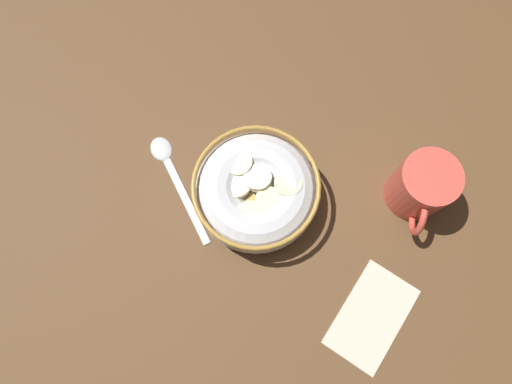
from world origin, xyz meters
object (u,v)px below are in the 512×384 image
Objects in this scene: spoon at (170,167)px; folded_napkin at (372,317)px; coffee_mug at (421,187)px; cereal_bowl at (256,191)px.

folded_napkin is at bearing 64.42° from spoon.
folded_napkin is (16.36, -3.04, -3.97)cm from coffee_mug.
cereal_bowl is 20.46cm from coffee_mug.
cereal_bowl reaches higher than folded_napkin.
spoon is at bearing -98.76° from cereal_bowl.
coffee_mug is (-2.44, 32.13, 3.80)cm from spoon.
coffee_mug is at bearing 94.34° from spoon.
spoon reaches higher than folded_napkin.
spoon is 32.25cm from folded_napkin.
cereal_bowl is at bearing -125.42° from folded_napkin.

